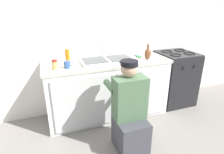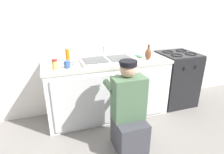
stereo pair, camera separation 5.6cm
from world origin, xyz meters
name	(u,v)px [view 2 (the right image)]	position (x,y,z in m)	size (l,w,h in m)	color
ground_plane	(114,124)	(0.00, 0.00, 0.00)	(12.00, 12.00, 0.00)	gray
back_wall	(101,34)	(0.00, 0.65, 1.25)	(6.00, 0.10, 2.50)	silver
counter_cabinet	(108,90)	(0.00, 0.29, 0.43)	(1.84, 0.62, 0.86)	white
countertop	(108,62)	(0.00, 0.30, 0.88)	(1.88, 0.62, 0.04)	beige
sink_double_basin	(108,60)	(0.00, 0.30, 0.92)	(0.80, 0.44, 0.19)	silver
stove_range	(176,78)	(1.25, 0.30, 0.46)	(0.61, 0.62, 0.93)	black
plumber_person	(129,114)	(0.01, -0.49, 0.46)	(0.42, 0.61, 1.10)	#3F3F47
soap_bottle_orange	(68,57)	(-0.57, 0.31, 1.01)	(0.06, 0.06, 0.25)	orange
vase_decorative	(148,54)	(0.60, 0.18, 0.99)	(0.10, 0.10, 0.23)	brown
cell_phone	(139,56)	(0.55, 0.39, 0.91)	(0.07, 0.14, 0.01)	black
coffee_mug	(67,64)	(-0.60, 0.17, 0.95)	(0.13, 0.08, 0.09)	#335699
condiment_jar	(55,64)	(-0.75, 0.16, 0.96)	(0.07, 0.07, 0.13)	#DBB760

